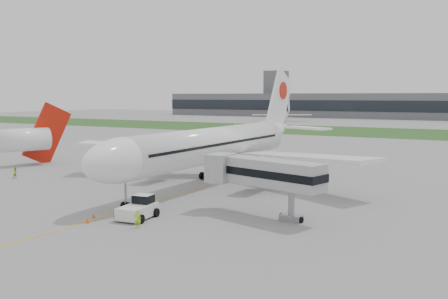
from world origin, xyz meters
The scene contains 14 objects.
ground centered at (0.00, 0.00, 0.00)m, with size 600.00×600.00×0.00m, color #939396.
apron_markings centered at (0.00, -5.00, 0.00)m, with size 70.00×70.00×0.04m, color gold, non-canonical shape.
grass_strip centered at (0.00, 120.00, 0.01)m, with size 600.00×50.00×0.02m, color #275520.
terminal_building centered at (0.00, 229.87, 7.00)m, with size 320.00×22.30×14.00m.
control_tower centered at (-90.00, 232.00, 0.00)m, with size 12.00×12.00×56.00m, color slate, non-canonical shape.
airliner centered at (0.00, 4.87, 5.66)m, with size 48.13×53.95×17.88m.
pushback_tug centered at (3.65, -17.18, 1.06)m, with size 3.53×4.78×2.30m.
jet_bridge centered at (14.17, -10.29, 4.61)m, with size 13.66×5.86×6.24m.
safety_cone_left centered at (-0.50, -19.45, 0.25)m, with size 0.37×0.37×0.50m, color #FD520D.
safety_cone_right centered at (0.50, -21.33, 0.27)m, with size 0.39×0.39×0.54m, color #FD520D.
ground_crew_near centered at (6.00, -20.28, 0.88)m, with size 0.64×0.42×1.76m, color #AFEB27.
ground_crew_far centered at (-28.65, -6.89, 0.90)m, with size 0.87×0.68×1.79m, color #B7D924.
neighbor_aircraft centered at (-39.12, 3.76, 4.78)m, with size 7.16×14.88×12.07m.
distant_aircraft_left centered at (-60.37, 171.30, 0.00)m, with size 29.25×25.81×11.18m, color white, non-canonical shape.
Camera 1 is at (36.05, -56.65, 12.54)m, focal length 40.00 mm.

